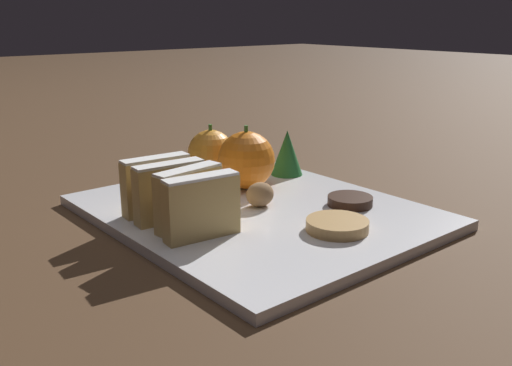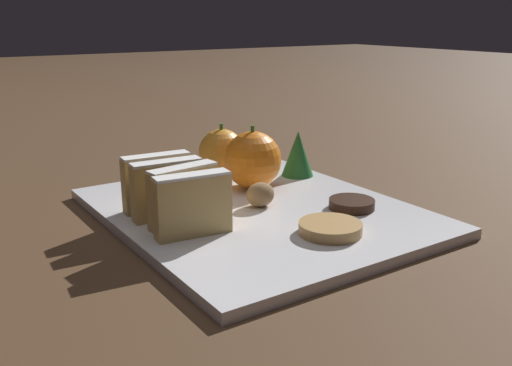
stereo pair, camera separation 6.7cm
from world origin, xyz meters
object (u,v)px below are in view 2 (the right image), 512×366
(orange_near, at_px, (222,152))
(orange_far, at_px, (253,160))
(chocolate_cookie, at_px, (352,204))
(walnut, at_px, (261,195))

(orange_near, height_order, orange_far, orange_far)
(orange_near, bearing_deg, orange_far, -90.17)
(orange_near, distance_m, chocolate_cookie, 0.22)
(orange_far, bearing_deg, orange_near, 89.83)
(orange_near, xyz_separation_m, walnut, (-0.04, -0.15, -0.02))
(orange_far, bearing_deg, walnut, -116.42)
(orange_near, bearing_deg, walnut, -103.21)
(chocolate_cookie, bearing_deg, walnut, 142.28)
(walnut, bearing_deg, orange_near, 76.79)
(walnut, bearing_deg, orange_far, 63.58)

